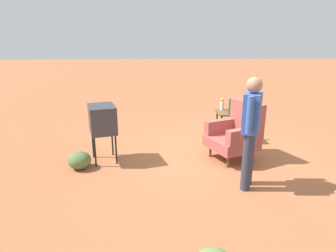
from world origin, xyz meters
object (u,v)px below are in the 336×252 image
at_px(bottle_tall_amber, 235,105).
at_px(bottle_wine_green, 230,106).
at_px(armchair, 236,133).
at_px(flower_vase, 222,103).
at_px(tv_on_stand, 102,119).
at_px(soda_can_red, 230,109).
at_px(soda_can_blue, 234,107).
at_px(side_table, 230,116).
at_px(person_standing, 251,127).

relative_size(bottle_tall_amber, bottle_wine_green, 0.94).
distance_m(armchair, flower_vase, 1.22).
xyz_separation_m(armchair, bottle_tall_amber, (-1.02, 0.24, 0.30)).
xyz_separation_m(armchair, tv_on_stand, (-0.02, -2.40, 0.28)).
distance_m(soda_can_red, flower_vase, 0.23).
xyz_separation_m(armchair, bottle_wine_green, (-0.84, 0.09, 0.31)).
bearing_deg(bottle_tall_amber, soda_can_blue, 165.56).
xyz_separation_m(bottle_tall_amber, soda_can_red, (0.01, -0.11, -0.09)).
distance_m(side_table, flower_vase, 0.33).
xyz_separation_m(armchair, flower_vase, (-1.18, 0.00, 0.30)).
relative_size(bottle_wine_green, flower_vase, 1.21).
relative_size(armchair, person_standing, 0.65).
distance_m(side_table, person_standing, 2.13).
distance_m(person_standing, soda_can_red, 2.12).
xyz_separation_m(person_standing, bottle_tall_amber, (-2.10, 0.37, -0.14)).
relative_size(side_table, person_standing, 0.39).
bearing_deg(flower_vase, tv_on_stand, -64.20).
bearing_deg(flower_vase, person_standing, -3.40).
xyz_separation_m(armchair, side_table, (-1.00, 0.14, 0.05)).
xyz_separation_m(tv_on_stand, person_standing, (1.09, 2.27, 0.16)).
bearing_deg(bottle_wine_green, person_standing, -6.65).
distance_m(side_table, bottle_tall_amber, 0.27).
height_order(bottle_tall_amber, bottle_wine_green, bottle_wine_green).
relative_size(person_standing, bottle_tall_amber, 5.47).
xyz_separation_m(armchair, person_standing, (1.08, -0.13, 0.44)).
distance_m(soda_can_blue, bottle_wine_green, 0.40).
height_order(tv_on_stand, flower_vase, tv_on_stand).
height_order(armchair, tv_on_stand, armchair).
bearing_deg(bottle_tall_amber, tv_on_stand, -69.17).
relative_size(person_standing, soda_can_red, 13.44).
bearing_deg(person_standing, bottle_wine_green, 173.35).
distance_m(armchair, soda_can_blue, 1.23).
bearing_deg(flower_vase, soda_can_blue, 89.76).
height_order(soda_can_red, flower_vase, flower_vase).
relative_size(bottle_tall_amber, soda_can_red, 2.46).
bearing_deg(soda_can_red, person_standing, -7.23).
xyz_separation_m(person_standing, flower_vase, (-2.26, 0.13, -0.14)).
bearing_deg(soda_can_red, soda_can_blue, 138.80).
distance_m(armchair, tv_on_stand, 2.42).
distance_m(side_table, soda_can_blue, 0.28).
xyz_separation_m(bottle_wine_green, flower_vase, (-0.34, -0.09, -0.01)).
bearing_deg(bottle_tall_amber, person_standing, -10.04).
height_order(person_standing, soda_can_red, person_standing).
xyz_separation_m(side_table, bottle_wine_green, (0.16, -0.05, 0.26)).
bearing_deg(armchair, bottle_tall_amber, 166.74).
height_order(tv_on_stand, soda_can_red, tv_on_stand).
bearing_deg(bottle_wine_green, soda_can_red, 166.54).
relative_size(side_table, bottle_wine_green, 2.02).
distance_m(soda_can_blue, bottle_tall_amber, 0.18).
distance_m(bottle_tall_amber, soda_can_red, 0.14).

